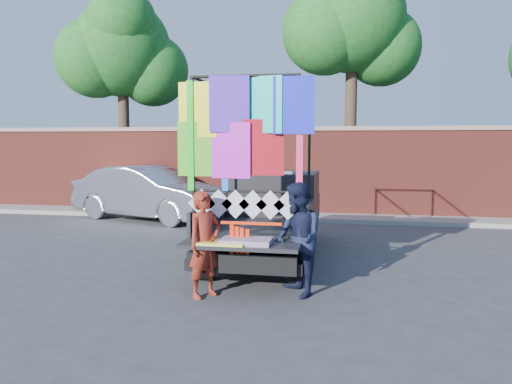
% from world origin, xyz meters
% --- Properties ---
extents(ground, '(90.00, 90.00, 0.00)m').
position_xyz_m(ground, '(0.00, 0.00, 0.00)').
color(ground, '#38383A').
rests_on(ground, ground).
extents(brick_wall, '(30.00, 0.45, 2.61)m').
position_xyz_m(brick_wall, '(0.00, 7.00, 1.33)').
color(brick_wall, maroon).
rests_on(brick_wall, ground).
extents(curb, '(30.00, 1.20, 0.12)m').
position_xyz_m(curb, '(0.00, 6.30, 0.06)').
color(curb, gray).
rests_on(curb, ground).
extents(tree_left, '(4.20, 3.30, 7.05)m').
position_xyz_m(tree_left, '(-6.48, 8.12, 5.12)').
color(tree_left, '#38281C').
rests_on(tree_left, ground).
extents(tree_mid, '(4.20, 3.30, 7.73)m').
position_xyz_m(tree_mid, '(1.02, 8.12, 5.70)').
color(tree_mid, '#38281C').
rests_on(tree_mid, ground).
extents(pickup_truck, '(1.99, 5.00, 3.15)m').
position_xyz_m(pickup_truck, '(-0.48, 1.88, 0.79)').
color(pickup_truck, black).
rests_on(pickup_truck, ground).
extents(sedan, '(4.83, 2.95, 1.50)m').
position_xyz_m(sedan, '(-4.47, 5.43, 0.75)').
color(sedan, '#B3B5BB').
rests_on(sedan, ground).
extents(woman, '(0.61, 0.66, 1.51)m').
position_xyz_m(woman, '(-0.98, -0.92, 0.76)').
color(woman, maroon).
rests_on(woman, ground).
extents(man, '(0.93, 1.00, 1.64)m').
position_xyz_m(man, '(0.31, -0.63, 0.82)').
color(man, '#141A33').
rests_on(man, ground).
extents(streamer_bundle, '(0.88, 0.05, 0.61)m').
position_xyz_m(streamer_bundle, '(-0.43, -0.79, 0.87)').
color(streamer_bundle, '#FF320D').
rests_on(streamer_bundle, ground).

